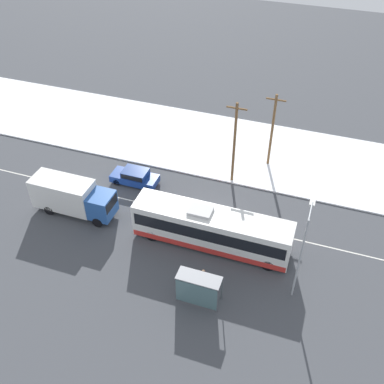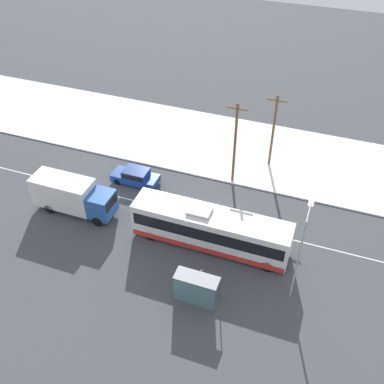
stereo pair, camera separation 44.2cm
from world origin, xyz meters
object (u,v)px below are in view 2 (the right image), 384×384
object	(u,v)px
sedan_car	(136,176)
bus_shelter	(195,287)
city_bus	(211,229)
pedestrian_at_stop	(201,276)
utility_pole_snowlot	(273,130)
box_truck	(72,195)
streetlamp	(301,247)
utility_pole_roadside	(235,143)

from	to	relation	value
sedan_car	bus_shelter	distance (m)	14.62
city_bus	bus_shelter	xyz separation A→B (m)	(0.78, -5.73, 0.00)
bus_shelter	city_bus	bearing A→B (deg)	97.77
sedan_car	pedestrian_at_stop	distance (m)	13.31
utility_pole_snowlot	sedan_car	bearing A→B (deg)	-147.71
box_truck	streetlamp	distance (m)	19.61
utility_pole_roadside	bus_shelter	bearing A→B (deg)	-84.53
pedestrian_at_stop	streetlamp	xyz separation A→B (m)	(6.30, 1.61, 3.66)
city_bus	sedan_car	bearing A→B (deg)	150.23
city_bus	utility_pole_snowlot	size ratio (longest dim) A/B	1.64
box_truck	pedestrian_at_stop	xyz separation A→B (m)	(12.97, -3.92, -0.78)
utility_pole_snowlot	utility_pole_roadside	bearing A→B (deg)	-125.79
streetlamp	city_bus	bearing A→B (deg)	160.60
box_truck	utility_pole_snowlot	size ratio (longest dim) A/B	0.95
city_bus	pedestrian_at_stop	world-z (taller)	city_bus
box_truck	utility_pole_roadside	xyz separation A→B (m)	(11.74, 8.57, 2.55)
city_bus	utility_pole_snowlot	xyz separation A→B (m)	(2.09, 12.12, 2.29)
city_bus	pedestrian_at_stop	xyz separation A→B (m)	(0.66, -4.06, -0.72)
utility_pole_roadside	sedan_car	bearing A→B (deg)	-158.57
bus_shelter	utility_pole_snowlot	xyz separation A→B (m)	(1.31, 17.85, 2.29)
city_bus	streetlamp	bearing A→B (deg)	-19.40
city_bus	pedestrian_at_stop	distance (m)	4.18
sedan_car	utility_pole_snowlot	bearing A→B (deg)	-147.71
sedan_car	pedestrian_at_stop	size ratio (longest dim) A/B	2.80
bus_shelter	utility_pole_snowlot	size ratio (longest dim) A/B	0.41
city_bus	box_truck	bearing A→B (deg)	-179.33
streetlamp	utility_pole_roadside	xyz separation A→B (m)	(-7.53, 10.88, -0.34)
city_bus	bus_shelter	world-z (taller)	city_bus
streetlamp	utility_pole_snowlot	size ratio (longest dim) A/B	0.97
city_bus	utility_pole_roadside	bearing A→B (deg)	93.90
pedestrian_at_stop	utility_pole_roadside	distance (m)	12.98
utility_pole_roadside	utility_pole_snowlot	size ratio (longest dim) A/B	1.08
pedestrian_at_stop	bus_shelter	world-z (taller)	bus_shelter
bus_shelter	pedestrian_at_stop	bearing A→B (deg)	94.29
utility_pole_snowlot	streetlamp	bearing A→B (deg)	-71.53
city_bus	bus_shelter	size ratio (longest dim) A/B	4.03
sedan_car	utility_pole_roadside	size ratio (longest dim) A/B	0.53
sedan_car	utility_pole_snowlot	world-z (taller)	utility_pole_snowlot
city_bus	pedestrian_at_stop	bearing A→B (deg)	-80.83
pedestrian_at_stop	utility_pole_roadside	world-z (taller)	utility_pole_roadside
bus_shelter	utility_pole_snowlot	distance (m)	18.04
bus_shelter	streetlamp	world-z (taller)	streetlamp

